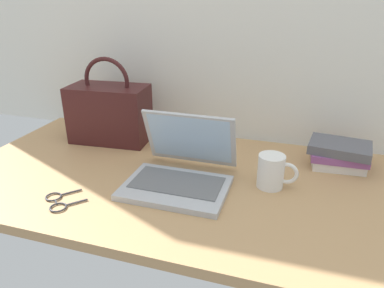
{
  "coord_description": "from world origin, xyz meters",
  "views": [
    {
      "loc": [
        0.28,
        -0.96,
        0.58
      ],
      "look_at": [
        -0.02,
        0.0,
        0.15
      ],
      "focal_mm": 33.32,
      "sensor_mm": 36.0,
      "label": 1
    }
  ],
  "objects": [
    {
      "name": "eyeglasses",
      "position": [
        -0.35,
        -0.25,
        0.03
      ],
      "size": [
        0.14,
        0.14,
        0.01
      ],
      "color": "#333338",
      "rests_on": "desk"
    },
    {
      "name": "laptop",
      "position": [
        -0.05,
        -0.04,
        0.07
      ],
      "size": [
        0.31,
        0.3,
        0.21
      ],
      "color": "#B2B5BA",
      "rests_on": "desk"
    },
    {
      "name": "desk",
      "position": [
        0.0,
        0.0,
        0.01
      ],
      "size": [
        1.6,
        0.76,
        0.03
      ],
      "color": "tan",
      "rests_on": "ground"
    },
    {
      "name": "coffee_mug",
      "position": [
        0.22,
        0.02,
        0.08
      ],
      "size": [
        0.12,
        0.08,
        0.1
      ],
      "color": "white",
      "rests_on": "desk"
    },
    {
      "name": "book_stack",
      "position": [
        0.42,
        0.23,
        0.08
      ],
      "size": [
        0.21,
        0.16,
        0.09
      ],
      "color": "silver",
      "rests_on": "desk"
    },
    {
      "name": "handbag",
      "position": [
        -0.43,
        0.21,
        0.15
      ],
      "size": [
        0.31,
        0.18,
        0.33
      ],
      "color": "#3F1919",
      "rests_on": "desk"
    }
  ]
}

